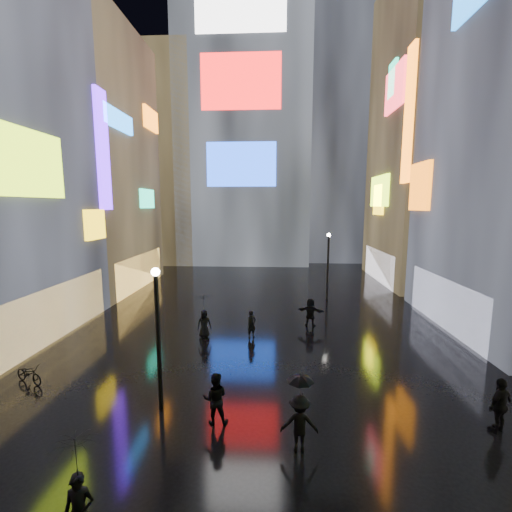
# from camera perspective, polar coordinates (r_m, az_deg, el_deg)

# --- Properties ---
(ground) EXTENTS (140.00, 140.00, 0.00)m
(ground) POSITION_cam_1_polar(r_m,az_deg,el_deg) (24.53, 0.99, -8.88)
(ground) COLOR black
(ground) RESTS_ON ground
(building_left_far) EXTENTS (10.28, 12.00, 22.00)m
(building_left_far) POSITION_cam_1_polar(r_m,az_deg,el_deg) (34.07, -27.38, 13.71)
(building_left_far) COLOR black
(building_left_far) RESTS_ON ground
(building_right_far) EXTENTS (10.28, 12.00, 28.00)m
(building_right_far) POSITION_cam_1_polar(r_m,az_deg,el_deg) (37.30, 28.40, 17.75)
(building_right_far) COLOR black
(building_right_far) RESTS_ON ground
(tower_main) EXTENTS (16.00, 14.20, 42.00)m
(tower_main) POSITION_cam_1_polar(r_m,az_deg,el_deg) (49.48, -1.68, 24.48)
(tower_main) COLOR black
(tower_main) RESTS_ON ground
(tower_flank_right) EXTENTS (12.00, 12.00, 34.00)m
(tower_flank_right) POSITION_cam_1_polar(r_m,az_deg,el_deg) (51.02, 12.91, 19.15)
(tower_flank_right) COLOR black
(tower_flank_right) RESTS_ON ground
(tower_flank_left) EXTENTS (10.00, 10.00, 26.00)m
(tower_flank_left) POSITION_cam_1_polar(r_m,az_deg,el_deg) (48.11, -15.48, 14.91)
(tower_flank_left) COLOR black
(tower_flank_left) RESTS_ON ground
(lamp_near) EXTENTS (0.30, 0.30, 5.20)m
(lamp_near) POSITION_cam_1_polar(r_m,az_deg,el_deg) (12.64, -16.02, -11.98)
(lamp_near) COLOR black
(lamp_near) RESTS_ON ground
(lamp_far) EXTENTS (0.30, 0.30, 5.20)m
(lamp_far) POSITION_cam_1_polar(r_m,az_deg,el_deg) (27.14, 11.91, -0.99)
(lamp_far) COLOR black
(lamp_far) RESTS_ON ground
(pedestrian_1) EXTENTS (0.92, 0.75, 1.76)m
(pedestrian_1) POSITION_cam_1_polar(r_m,az_deg,el_deg) (12.48, -6.82, -22.48)
(pedestrian_1) COLOR black
(pedestrian_1) RESTS_ON ground
(pedestrian_2) EXTENTS (1.14, 0.67, 1.75)m
(pedestrian_2) POSITION_cam_1_polar(r_m,az_deg,el_deg) (11.37, 7.26, -25.91)
(pedestrian_2) COLOR black
(pedestrian_2) RESTS_ON ground
(pedestrian_3) EXTENTS (1.15, 0.91, 1.83)m
(pedestrian_3) POSITION_cam_1_polar(r_m,az_deg,el_deg) (14.35, 35.56, -19.58)
(pedestrian_3) COLOR black
(pedestrian_3) RESTS_ON ground
(pedestrian_4) EXTENTS (0.88, 0.71, 1.57)m
(pedestrian_4) POSITION_cam_1_polar(r_m,az_deg,el_deg) (19.51, -8.63, -11.15)
(pedestrian_4) COLOR black
(pedestrian_4) RESTS_ON ground
(pedestrian_5) EXTENTS (1.68, 0.94, 1.73)m
(pedestrian_5) POSITION_cam_1_polar(r_m,az_deg,el_deg) (21.30, 9.06, -9.24)
(pedestrian_5) COLOR black
(pedestrian_5) RESTS_ON ground
(pedestrian_6) EXTENTS (0.66, 0.64, 1.53)m
(pedestrian_6) POSITION_cam_1_polar(r_m,az_deg,el_deg) (19.31, -0.73, -11.32)
(pedestrian_6) COLOR black
(pedestrian_6) RESTS_ON ground
(umbrella_0) EXTENTS (1.18, 1.17, 0.89)m
(umbrella_0) POSITION_cam_1_polar(r_m,az_deg,el_deg) (8.94, -27.96, -27.41)
(umbrella_0) COLOR black
(umbrella_0) RESTS_ON pedestrian_0
(umbrella_1) EXTENTS (0.89, 0.89, 0.67)m
(umbrella_1) POSITION_cam_1_polar(r_m,az_deg,el_deg) (10.74, 7.39, -20.56)
(umbrella_1) COLOR black
(umbrella_1) RESTS_ON pedestrian_2
(umbrella_2) EXTENTS (1.05, 1.07, 0.88)m
(umbrella_2) POSITION_cam_1_polar(r_m,az_deg,el_deg) (19.14, -8.71, -7.70)
(umbrella_2) COLOR black
(umbrella_2) RESTS_ON pedestrian_4
(bicycle) EXTENTS (1.64, 1.09, 0.81)m
(bicycle) POSITION_cam_1_polar(r_m,az_deg,el_deg) (17.63, -33.62, -16.01)
(bicycle) COLOR black
(bicycle) RESTS_ON ground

